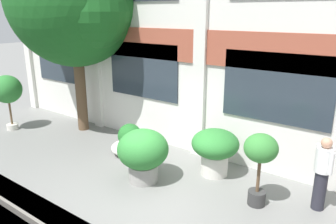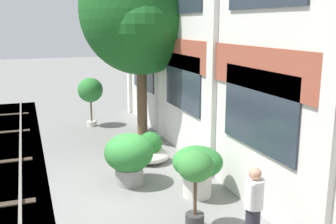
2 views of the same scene
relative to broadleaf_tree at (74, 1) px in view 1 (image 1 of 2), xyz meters
name	(u,v)px [view 1 (image 1 of 2)]	position (x,y,z in m)	size (l,w,h in m)	color
ground_plane	(142,189)	(4.39, -1.90, -4.33)	(80.00, 80.00, 0.00)	slate
apartment_facade	(207,17)	(4.39, 0.87, -0.47)	(17.08, 0.64, 7.74)	silver
broadleaf_tree	(74,1)	(0.00, 0.00, 0.00)	(4.41, 4.20, 6.64)	brown
potted_plant_terracotta_small	(260,155)	(6.80, -0.92, -3.17)	(0.70, 0.70, 1.62)	#333333
potted_plant_low_pan	(7,90)	(-2.01, -1.52, -2.91)	(0.98, 0.98, 1.95)	beige
potted_plant_ribbed_drum	(143,152)	(4.15, -1.57, -3.57)	(1.25, 1.25, 1.32)	gray
potted_plant_wide_bowl	(130,142)	(2.79, -0.57, -3.98)	(1.11, 1.11, 0.92)	beige
potted_plant_fluted_column	(215,148)	(5.39, -0.24, -3.60)	(1.19, 1.19, 1.20)	beige
resident_by_doorway	(322,172)	(7.90, -0.30, -3.47)	(0.41, 0.39, 1.60)	#282833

